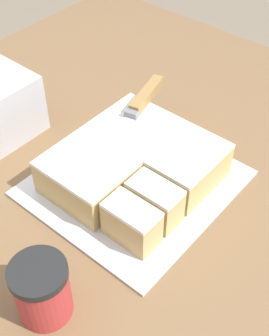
% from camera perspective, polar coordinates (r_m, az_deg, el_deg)
% --- Properties ---
extents(countertop, '(1.40, 1.10, 0.90)m').
position_cam_1_polar(countertop, '(1.26, -5.49, -16.23)').
color(countertop, brown).
rests_on(countertop, ground_plane).
extents(cake_board, '(0.35, 0.33, 0.01)m').
position_cam_1_polar(cake_board, '(0.89, 0.00, -1.83)').
color(cake_board, silver).
rests_on(cake_board, countertop).
extents(cake, '(0.28, 0.25, 0.07)m').
position_cam_1_polar(cake, '(0.87, -0.01, 0.23)').
color(cake, tan).
rests_on(cake, cake_board).
extents(knife, '(0.32, 0.10, 0.02)m').
position_cam_1_polar(knife, '(0.94, 0.53, 7.75)').
color(knife, silver).
rests_on(knife, cake).
extents(coffee_cup, '(0.09, 0.09, 0.10)m').
position_cam_1_polar(coffee_cup, '(0.71, -11.20, -14.41)').
color(coffee_cup, '#B23333').
rests_on(coffee_cup, countertop).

